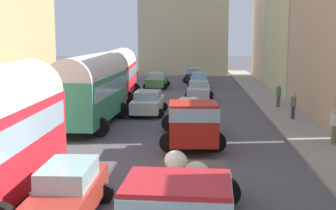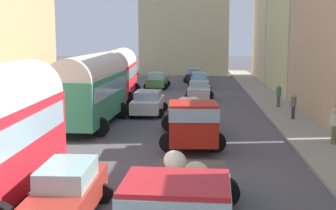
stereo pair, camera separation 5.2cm
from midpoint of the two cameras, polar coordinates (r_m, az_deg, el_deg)
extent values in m
plane|color=#4F4C51|center=(31.26, 0.57, -1.07)|extent=(154.00, 154.00, 0.00)
cube|color=#B2AB9B|center=(32.40, -12.35, -0.80)|extent=(2.50, 70.00, 0.14)
cube|color=gray|center=(31.75, 13.75, -1.04)|extent=(2.50, 70.00, 0.14)
cube|color=#C9C586|center=(43.72, 15.45, 7.54)|extent=(4.17, 11.42, 9.34)
cube|color=beige|center=(55.07, 13.18, 8.69)|extent=(4.59, 10.37, 11.08)
cube|color=beige|center=(62.58, 1.95, 9.10)|extent=(11.17, 6.20, 11.56)
cube|color=beige|center=(61.31, -1.81, 11.27)|extent=(2.52, 2.52, 16.17)
cube|color=#C9BB8E|center=(61.13, 5.66, 11.24)|extent=(2.52, 2.52, 16.17)
cylinder|color=black|center=(17.73, -13.46, -7.23)|extent=(1.00, 0.35, 1.00)
cube|color=#37916A|center=(27.21, -9.11, 0.99)|extent=(2.80, 8.55, 2.40)
cylinder|color=silver|center=(27.08, -9.17, 3.50)|extent=(2.74, 8.38, 2.33)
cube|color=#99B7C6|center=(27.15, -9.13, 2.09)|extent=(2.81, 7.88, 0.77)
cylinder|color=black|center=(30.18, -9.83, -0.59)|extent=(1.00, 0.35, 1.00)
cylinder|color=black|center=(29.64, -5.62, -0.67)|extent=(1.00, 0.35, 1.00)
cylinder|color=black|center=(25.27, -13.07, -2.48)|extent=(1.00, 0.35, 1.00)
cylinder|color=black|center=(24.62, -8.09, -2.63)|extent=(1.00, 0.35, 1.00)
cube|color=red|center=(38.09, -6.02, 3.14)|extent=(2.76, 9.76, 2.31)
cylinder|color=silver|center=(38.00, -6.05, 4.87)|extent=(2.70, 9.56, 2.30)
cube|color=#99B7C6|center=(38.05, -6.03, 3.90)|extent=(2.77, 8.99, 0.74)
cylinder|color=black|center=(41.31, -7.05, 1.94)|extent=(1.00, 0.35, 1.00)
cylinder|color=black|center=(41.07, -3.96, 1.95)|extent=(1.00, 0.35, 1.00)
cylinder|color=black|center=(35.43, -8.35, 0.81)|extent=(1.00, 0.35, 1.00)
cylinder|color=black|center=(35.15, -4.76, 0.80)|extent=(1.00, 0.35, 1.00)
cube|color=#99B7C6|center=(10.19, 1.11, -11.09)|extent=(2.36, 2.11, 0.57)
cube|color=brown|center=(13.92, 2.35, -10.45)|extent=(2.47, 5.31, 0.55)
ellipsoid|color=beige|center=(12.09, 3.98, -10.95)|extent=(0.97, 0.94, 0.45)
ellipsoid|color=beige|center=(14.05, 3.52, -7.91)|extent=(1.00, 1.08, 0.56)
ellipsoid|color=beige|center=(12.99, 2.96, -9.29)|extent=(1.12, 1.02, 0.56)
ellipsoid|color=silver|center=(13.54, 0.95, -6.68)|extent=(0.92, 0.97, 0.58)
ellipsoid|color=silver|center=(12.16, 4.00, -8.86)|extent=(0.85, 0.69, 0.52)
cylinder|color=black|center=(14.93, 6.93, -10.28)|extent=(0.90, 0.32, 0.90)
cylinder|color=black|center=(15.05, -1.71, -10.06)|extent=(0.90, 0.32, 0.90)
cube|color=red|center=(20.89, 3.07, -2.18)|extent=(2.18, 2.20, 1.81)
cube|color=#99B7C6|center=(20.80, 3.08, -0.81)|extent=(2.22, 2.28, 0.58)
cube|color=brown|center=(24.70, 2.68, -1.98)|extent=(2.33, 5.51, 0.55)
ellipsoid|color=beige|center=(24.83, 3.30, -0.75)|extent=(0.69, 0.85, 0.46)
ellipsoid|color=beige|center=(23.95, 3.14, -1.08)|extent=(1.17, 1.03, 0.47)
ellipsoid|color=beige|center=(23.69, 2.57, -1.12)|extent=(1.19, 1.06, 0.52)
ellipsoid|color=beige|center=(25.05, 2.04, 0.36)|extent=(0.82, 0.67, 0.56)
ellipsoid|color=beige|center=(26.25, 3.11, 0.49)|extent=(0.73, 0.94, 0.47)
cylinder|color=black|center=(21.41, 5.81, -4.43)|extent=(0.90, 0.31, 0.90)
cylinder|color=black|center=(21.32, 0.22, -4.44)|extent=(0.90, 0.31, 0.90)
cylinder|color=black|center=(25.81, 4.89, -2.16)|extent=(0.90, 0.31, 0.90)
cylinder|color=black|center=(25.74, 0.27, -2.16)|extent=(0.90, 0.31, 0.90)
cube|color=beige|center=(37.50, 3.78, 1.55)|extent=(1.86, 3.70, 0.77)
cube|color=#90B5C1|center=(37.43, 3.79, 2.52)|extent=(1.57, 1.95, 0.49)
cylinder|color=black|center=(36.42, 5.04, 0.76)|extent=(0.60, 0.21, 0.60)
cylinder|color=black|center=(36.48, 2.38, 0.80)|extent=(0.60, 0.21, 0.60)
cylinder|color=black|center=(38.64, 5.09, 1.21)|extent=(0.60, 0.21, 0.60)
cylinder|color=black|center=(38.70, 2.59, 1.25)|extent=(0.60, 0.21, 0.60)
cube|color=#3388CB|center=(45.55, 3.75, 2.80)|extent=(1.66, 3.72, 0.76)
cube|color=#8EBDD0|center=(45.49, 3.76, 3.60)|extent=(1.41, 1.95, 0.52)
cylinder|color=black|center=(44.50, 4.79, 2.19)|extent=(0.60, 0.21, 0.60)
cylinder|color=black|center=(44.43, 2.83, 2.20)|extent=(0.60, 0.21, 0.60)
cylinder|color=black|center=(46.75, 4.62, 2.51)|extent=(0.60, 0.21, 0.60)
cylinder|color=black|center=(46.69, 2.75, 2.52)|extent=(0.60, 0.21, 0.60)
cube|color=#281F2D|center=(51.74, 3.14, 3.45)|extent=(1.69, 4.34, 0.66)
cube|color=#90B1C5|center=(51.69, 3.14, 4.13)|extent=(1.42, 2.28, 0.57)
cylinder|color=black|center=(50.42, 3.93, 2.96)|extent=(0.60, 0.21, 0.60)
cylinder|color=black|center=(50.48, 2.21, 2.98)|extent=(0.60, 0.21, 0.60)
cylinder|color=black|center=(53.06, 4.01, 3.24)|extent=(0.60, 0.21, 0.60)
cylinder|color=black|center=(53.12, 2.38, 3.26)|extent=(0.60, 0.21, 0.60)
cube|color=#AB2E23|center=(14.09, -11.75, -10.64)|extent=(1.54, 4.37, 0.79)
cube|color=#98C1BF|center=(13.88, -11.84, -8.02)|extent=(1.35, 2.28, 0.55)
cylinder|color=black|center=(15.63, -13.18, -10.15)|extent=(0.60, 0.21, 0.60)
cylinder|color=black|center=(15.29, -7.63, -10.42)|extent=(0.60, 0.21, 0.60)
cube|color=silver|center=(31.04, -2.35, 0.07)|extent=(1.91, 4.29, 0.76)
cube|color=#97B3C1|center=(30.95, -2.35, 1.23)|extent=(1.63, 2.25, 0.50)
cylinder|color=black|center=(32.50, -3.58, -0.18)|extent=(0.60, 0.21, 0.60)
cylinder|color=black|center=(32.28, -0.48, -0.22)|extent=(0.60, 0.21, 0.60)
cylinder|color=black|center=(29.94, -4.35, -0.95)|extent=(0.60, 0.21, 0.60)
cylinder|color=black|center=(29.70, -0.98, -1.00)|extent=(0.60, 0.21, 0.60)
cube|color=#489C4C|center=(45.76, -1.24, 2.83)|extent=(1.86, 4.45, 0.74)
cube|color=#9CBECE|center=(45.70, -1.24, 3.60)|extent=(1.58, 2.34, 0.49)
cylinder|color=black|center=(47.25, -2.07, 2.59)|extent=(0.60, 0.21, 0.60)
cylinder|color=black|center=(47.05, -0.02, 2.57)|extent=(0.60, 0.21, 0.60)
cylinder|color=black|center=(44.56, -2.53, 2.23)|extent=(0.60, 0.21, 0.60)
cylinder|color=black|center=(44.36, -0.36, 2.20)|extent=(0.60, 0.21, 0.60)
cylinder|color=#6A6850|center=(23.60, 19.16, -4.59)|extent=(0.20, 0.20, 0.14)
cylinder|color=#6A6850|center=(23.50, 19.22, -3.38)|extent=(0.25, 0.25, 0.88)
cylinder|color=silver|center=(23.36, 19.31, -1.64)|extent=(0.39, 0.39, 0.58)
sphere|color=tan|center=(23.30, 19.36, -0.65)|extent=(0.24, 0.24, 0.24)
cylinder|color=#2E344F|center=(29.67, 14.71, -1.75)|extent=(0.18, 0.18, 0.14)
cylinder|color=#2E344F|center=(29.59, 14.75, -0.87)|extent=(0.27, 0.27, 0.78)
cylinder|color=#586F4D|center=(29.49, 14.80, 0.41)|extent=(0.41, 0.41, 0.55)
sphere|color=tan|center=(29.44, 14.82, 1.14)|extent=(0.21, 0.21, 0.21)
cylinder|color=#56474C|center=(34.23, 13.06, -0.33)|extent=(0.20, 0.20, 0.14)
cylinder|color=#56474C|center=(34.16, 13.08, 0.44)|extent=(0.32, 0.32, 0.78)
cylinder|color=#47744B|center=(34.07, 13.12, 1.57)|extent=(0.49, 0.49, 0.57)
sphere|color=tan|center=(34.03, 13.14, 2.22)|extent=(0.21, 0.21, 0.21)
camera|label=1|loc=(0.03, -89.94, 0.01)|focal=51.08mm
camera|label=2|loc=(0.03, 90.06, -0.01)|focal=51.08mm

